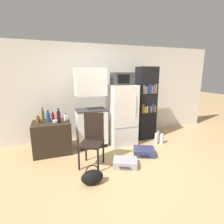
{
  "coord_description": "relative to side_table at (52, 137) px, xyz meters",
  "views": [
    {
      "loc": [
        -1.38,
        -2.59,
        1.75
      ],
      "look_at": [
        -0.16,
        0.85,
        0.93
      ],
      "focal_mm": 28.0,
      "sensor_mm": 36.0,
      "label": 1
    }
  ],
  "objects": [
    {
      "name": "bottle_blue_soda",
      "position": [
        -0.05,
        0.04,
        0.46
      ],
      "size": [
        0.08,
        0.08,
        0.26
      ],
      "color": "#1E47A3",
      "rests_on": "side_table"
    },
    {
      "name": "water_bottle_back",
      "position": [
        2.6,
        -0.21,
        -0.22
      ],
      "size": [
        0.09,
        0.09,
        0.32
      ],
      "color": "silver",
      "rests_on": "ground_plane"
    },
    {
      "name": "bottle_amber_beer",
      "position": [
        -0.25,
        0.03,
        0.42
      ],
      "size": [
        0.09,
        0.09,
        0.15
      ],
      "color": "brown",
      "rests_on": "side_table"
    },
    {
      "name": "handbag",
      "position": [
        0.56,
        -1.43,
        -0.23
      ],
      "size": [
        0.36,
        0.2,
        0.33
      ],
      "color": "black",
      "rests_on": "ground_plane"
    },
    {
      "name": "bottle_wine_dark",
      "position": [
        0.16,
        -0.12,
        0.48
      ],
      "size": [
        0.08,
        0.08,
        0.32
      ],
      "color": "black",
      "rests_on": "side_table"
    },
    {
      "name": "bowl",
      "position": [
        0.1,
        -0.01,
        0.37
      ],
      "size": [
        0.14,
        0.14,
        0.04
      ],
      "color": "silver",
      "rests_on": "side_table"
    },
    {
      "name": "kitchen_hutch",
      "position": [
        0.91,
        0.07,
        0.51
      ],
      "size": [
        0.71,
        0.48,
        1.86
      ],
      "color": "white",
      "rests_on": "ground_plane"
    },
    {
      "name": "side_table",
      "position": [
        0.0,
        0.0,
        0.0
      ],
      "size": [
        0.79,
        0.62,
        0.7
      ],
      "color": "#2D2319",
      "rests_on": "ground_plane"
    },
    {
      "name": "ground_plane",
      "position": [
        1.41,
        -1.29,
        -0.35
      ],
      "size": [
        24.0,
        24.0,
        0.0
      ],
      "primitive_type": "plane",
      "color": "tan"
    },
    {
      "name": "water_bottle_front",
      "position": [
        2.59,
        -0.41,
        -0.22
      ],
      "size": [
        0.09,
        0.09,
        0.31
      ],
      "color": "silver",
      "rests_on": "ground_plane"
    },
    {
      "name": "suitcase_small_flat",
      "position": [
        1.86,
        -0.8,
        -0.28
      ],
      "size": [
        0.55,
        0.52,
        0.14
      ],
      "rotation": [
        0.0,
        0.0,
        -0.42
      ],
      "color": "navy",
      "rests_on": "ground_plane"
    },
    {
      "name": "wall_back",
      "position": [
        1.61,
        0.71,
        0.89
      ],
      "size": [
        6.4,
        0.1,
        2.47
      ],
      "color": "white",
      "rests_on": "ground_plane"
    },
    {
      "name": "bottle_olive_oil",
      "position": [
        -0.16,
        0.26,
        0.47
      ],
      "size": [
        0.06,
        0.06,
        0.28
      ],
      "color": "#566619",
      "rests_on": "side_table"
    },
    {
      "name": "bottle_ketchup_red",
      "position": [
        0.05,
        0.21,
        0.43
      ],
      "size": [
        0.07,
        0.07,
        0.18
      ],
      "color": "#AD1914",
      "rests_on": "side_table"
    },
    {
      "name": "suitcase_large_flat",
      "position": [
        1.29,
        -1.1,
        -0.29
      ],
      "size": [
        0.55,
        0.5,
        0.13
      ],
      "rotation": [
        0.0,
        0.0,
        -0.43
      ],
      "color": "#99999E",
      "rests_on": "ground_plane"
    },
    {
      "name": "water_bottle_middle",
      "position": [
        2.45,
        -0.39,
        -0.2
      ],
      "size": [
        0.08,
        0.08,
        0.35
      ],
      "color": "silver",
      "rests_on": "ground_plane"
    },
    {
      "name": "refrigerator",
      "position": [
        1.66,
        -0.0,
        0.38
      ],
      "size": [
        0.63,
        0.65,
        1.47
      ],
      "color": "white",
      "rests_on": "ground_plane"
    },
    {
      "name": "bookshelf",
      "position": [
        2.4,
        0.12,
        0.6
      ],
      "size": [
        0.49,
        0.39,
        1.9
      ],
      "color": "black",
      "rests_on": "ground_plane"
    },
    {
      "name": "chair",
      "position": [
        0.74,
        -0.8,
        0.23
      ],
      "size": [
        0.55,
        0.55,
        1.02
      ],
      "rotation": [
        0.0,
        0.0,
        -0.56
      ],
      "color": "black",
      "rests_on": "ground_plane"
    },
    {
      "name": "microwave",
      "position": [
        1.66,
        -0.01,
        1.26
      ],
      "size": [
        0.48,
        0.4,
        0.29
      ],
      "color": "#333333",
      "rests_on": "refrigerator"
    },
    {
      "name": "bottle_milk_white",
      "position": [
        0.32,
        0.01,
        0.42
      ],
      "size": [
        0.09,
        0.09,
        0.16
      ],
      "color": "white",
      "rests_on": "side_table"
    }
  ]
}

